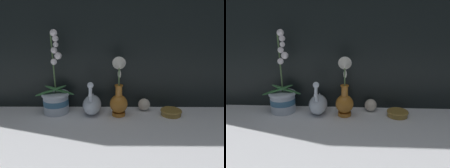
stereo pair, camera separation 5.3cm
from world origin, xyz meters
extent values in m
plane|color=white|center=(0.00, 0.00, 0.00)|extent=(2.80, 2.80, 0.00)
cube|color=black|center=(0.00, 0.22, 0.60)|extent=(2.80, 0.03, 1.20)
cylinder|color=#B2BCCC|center=(-0.32, 0.12, 0.06)|extent=(0.14, 0.14, 0.12)
cylinder|color=#386689|center=(-0.32, 0.12, 0.06)|extent=(0.14, 0.14, 0.03)
torus|color=#B2BCCC|center=(-0.32, 0.12, 0.11)|extent=(0.16, 0.16, 0.02)
cylinder|color=#4C6B3D|center=(-0.32, 0.12, 0.28)|extent=(0.01, 0.03, 0.33)
ellipsoid|color=#38703D|center=(-0.29, 0.12, 0.13)|extent=(0.17, 0.06, 0.07)
ellipsoid|color=#38703D|center=(-0.34, 0.12, 0.13)|extent=(0.18, 0.08, 0.06)
sphere|color=white|center=(-0.30, 0.11, 0.45)|extent=(0.04, 0.04, 0.04)
sphere|color=white|center=(-0.30, 0.12, 0.42)|extent=(0.03, 0.03, 0.03)
sphere|color=white|center=(-0.29, 0.10, 0.39)|extent=(0.03, 0.03, 0.03)
sphere|color=white|center=(-0.30, 0.10, 0.36)|extent=(0.03, 0.03, 0.03)
sphere|color=white|center=(-0.29, 0.11, 0.33)|extent=(0.04, 0.04, 0.04)
sphere|color=white|center=(-0.31, 0.10, 0.30)|extent=(0.03, 0.03, 0.03)
ellipsoid|color=silver|center=(-0.11, 0.11, 0.05)|extent=(0.10, 0.17, 0.10)
cone|color=silver|center=(-0.11, 0.17, 0.07)|extent=(0.05, 0.06, 0.07)
cylinder|color=silver|center=(-0.11, 0.05, 0.11)|extent=(0.02, 0.05, 0.06)
sphere|color=silver|center=(-0.11, 0.03, 0.13)|extent=(0.02, 0.02, 0.02)
cylinder|color=silver|center=(-0.11, 0.04, 0.16)|extent=(0.02, 0.03, 0.06)
sphere|color=silver|center=(-0.11, 0.05, 0.18)|extent=(0.03, 0.03, 0.03)
cylinder|color=#B26B23|center=(0.04, 0.08, 0.01)|extent=(0.07, 0.07, 0.02)
ellipsoid|color=#B26B23|center=(0.04, 0.08, 0.07)|extent=(0.10, 0.10, 0.10)
cylinder|color=#B26B23|center=(0.04, 0.08, 0.14)|extent=(0.04, 0.04, 0.06)
torus|color=#B26B23|center=(0.04, 0.08, 0.17)|extent=(0.05, 0.05, 0.01)
cylinder|color=#567A47|center=(0.04, 0.07, 0.22)|extent=(0.01, 0.03, 0.10)
cone|color=white|center=(0.04, 0.05, 0.29)|extent=(0.07, 0.07, 0.08)
ellipsoid|color=white|center=(0.04, 0.08, 0.24)|extent=(0.02, 0.02, 0.04)
sphere|color=beige|center=(0.19, 0.16, 0.04)|extent=(0.07, 0.07, 0.07)
cylinder|color=olive|center=(0.33, 0.09, 0.02)|extent=(0.11, 0.11, 0.03)
torus|color=olive|center=(0.33, 0.09, 0.03)|extent=(0.12, 0.12, 0.01)
camera|label=1|loc=(0.01, -1.05, 0.51)|focal=35.00mm
camera|label=2|loc=(0.06, -1.04, 0.51)|focal=35.00mm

